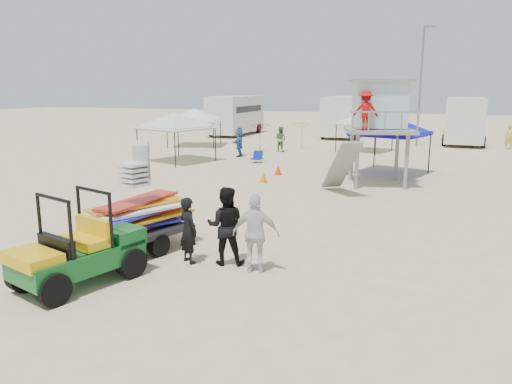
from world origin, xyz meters
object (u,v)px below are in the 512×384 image
(surf_trailer, at_px, (140,212))
(canopy_blue, at_px, (391,119))
(lifeguard_tower, at_px, (379,109))
(utility_cart, at_px, (75,243))
(man_left, at_px, (188,230))

(surf_trailer, xyz_separation_m, canopy_blue, (4.39, 13.86, 1.56))
(surf_trailer, relative_size, lifeguard_tower, 0.67)
(utility_cart, distance_m, lifeguard_tower, 14.24)
(surf_trailer, height_order, lifeguard_tower, lifeguard_tower)
(lifeguard_tower, bearing_deg, utility_cart, -107.26)
(utility_cart, xyz_separation_m, surf_trailer, (0.01, 2.34, 0.10))
(man_left, bearing_deg, lifeguard_tower, -73.74)
(surf_trailer, height_order, man_left, surf_trailer)
(canopy_blue, bearing_deg, surf_trailer, -107.57)
(utility_cart, height_order, surf_trailer, surf_trailer)
(utility_cart, xyz_separation_m, canopy_blue, (4.39, 16.19, 1.66))
(utility_cart, bearing_deg, surf_trailer, 89.87)
(lifeguard_tower, bearing_deg, canopy_blue, 85.41)
(utility_cart, bearing_deg, lifeguard_tower, 72.74)
(utility_cart, distance_m, canopy_blue, 16.86)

